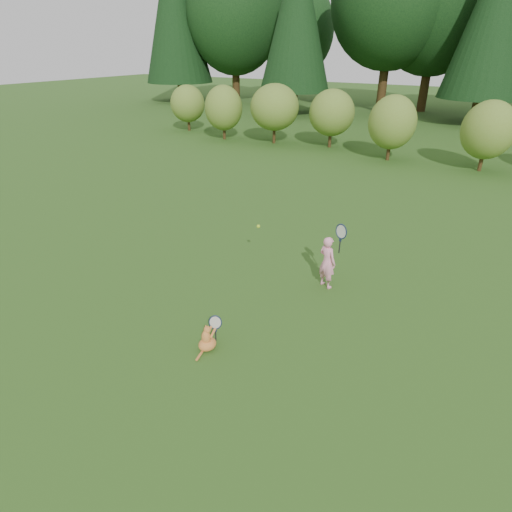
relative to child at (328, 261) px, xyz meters
The scene contains 5 objects.
ground 2.14m from the child, 130.85° to the right, with size 100.00×100.00×0.00m, color #244C15.
shrub_row 11.55m from the child, 96.74° to the left, with size 28.00×3.00×2.80m, color olive, non-canonical shape.
child is the anchor object (origin of this frame).
cat 2.90m from the child, 107.27° to the right, with size 0.36×0.60×0.59m.
tennis_ball 1.61m from the child, behind, with size 0.07×0.07×0.07m.
Camera 1 is at (3.89, -5.44, 4.29)m, focal length 30.00 mm.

